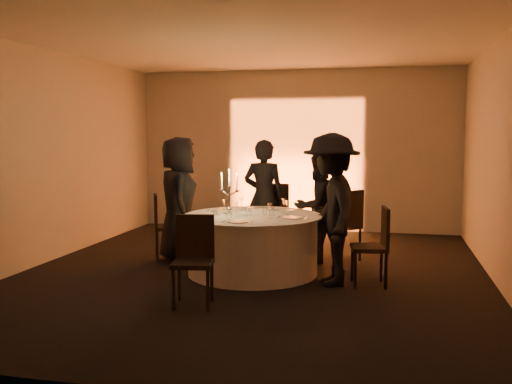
% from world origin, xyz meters
% --- Properties ---
extents(floor, '(7.00, 7.00, 0.00)m').
position_xyz_m(floor, '(0.00, 0.00, 0.00)').
color(floor, black).
rests_on(floor, ground).
extents(ceiling, '(7.00, 7.00, 0.00)m').
position_xyz_m(ceiling, '(0.00, 0.00, 3.00)').
color(ceiling, silver).
rests_on(ceiling, wall_back).
extents(wall_back, '(7.00, 0.00, 7.00)m').
position_xyz_m(wall_back, '(0.00, 3.50, 1.50)').
color(wall_back, '#B5B1A8').
rests_on(wall_back, floor).
extents(wall_front, '(7.00, 0.00, 7.00)m').
position_xyz_m(wall_front, '(0.00, -3.50, 1.50)').
color(wall_front, '#B5B1A8').
rests_on(wall_front, floor).
extents(wall_left, '(0.00, 7.00, 7.00)m').
position_xyz_m(wall_left, '(-3.00, 0.00, 1.50)').
color(wall_left, '#B5B1A8').
rests_on(wall_left, floor).
extents(wall_right, '(0.00, 7.00, 7.00)m').
position_xyz_m(wall_right, '(3.00, 0.00, 1.50)').
color(wall_right, '#B5B1A8').
rests_on(wall_right, floor).
extents(uplighter_fixture, '(0.25, 0.12, 0.10)m').
position_xyz_m(uplighter_fixture, '(0.00, 3.20, 0.05)').
color(uplighter_fixture, black).
rests_on(uplighter_fixture, floor).
extents(banquet_table, '(1.80, 1.80, 0.77)m').
position_xyz_m(banquet_table, '(0.00, 0.00, 0.38)').
color(banquet_table, black).
rests_on(banquet_table, floor).
extents(chair_left, '(0.54, 0.54, 0.93)m').
position_xyz_m(chair_left, '(-1.50, 0.62, 0.52)').
color(chair_left, black).
rests_on(chair_left, floor).
extents(chair_back_left, '(0.46, 0.46, 1.05)m').
position_xyz_m(chair_back_left, '(-0.00, 1.58, 0.60)').
color(chair_back_left, black).
rests_on(chair_back_left, floor).
extents(chair_back_right, '(0.64, 0.64, 1.03)m').
position_xyz_m(chair_back_right, '(1.12, 0.99, 0.58)').
color(chair_back_right, black).
rests_on(chair_back_right, floor).
extents(chair_right, '(0.48, 0.48, 0.95)m').
position_xyz_m(chair_right, '(1.58, -0.23, 0.53)').
color(chair_right, black).
rests_on(chair_right, floor).
extents(chair_front, '(0.49, 0.49, 0.96)m').
position_xyz_m(chair_front, '(-0.31, -1.43, 0.54)').
color(chair_front, black).
rests_on(chair_front, floor).
extents(guest_left, '(0.85, 1.01, 1.77)m').
position_xyz_m(guest_left, '(-1.19, 0.48, 0.89)').
color(guest_left, black).
rests_on(guest_left, floor).
extents(guest_back_left, '(0.67, 0.47, 1.73)m').
position_xyz_m(guest_back_left, '(-0.11, 1.18, 0.87)').
color(guest_back_left, black).
rests_on(guest_back_left, floor).
extents(guest_back_right, '(0.96, 0.95, 1.57)m').
position_xyz_m(guest_back_right, '(0.75, 0.85, 0.78)').
color(guest_back_right, black).
rests_on(guest_back_right, floor).
extents(guest_right, '(0.99, 1.33, 1.83)m').
position_xyz_m(guest_right, '(1.05, -0.31, 0.92)').
color(guest_right, black).
rests_on(guest_right, floor).
extents(plate_left, '(0.36, 0.27, 0.08)m').
position_xyz_m(plate_left, '(-0.50, 0.24, 0.79)').
color(plate_left, silver).
rests_on(plate_left, banquet_table).
extents(plate_back_left, '(0.36, 0.29, 0.01)m').
position_xyz_m(plate_back_left, '(-0.03, 0.62, 0.78)').
color(plate_back_left, silver).
rests_on(plate_back_left, banquet_table).
extents(plate_back_right, '(0.36, 0.29, 0.01)m').
position_xyz_m(plate_back_right, '(0.30, 0.50, 0.78)').
color(plate_back_right, silver).
rests_on(plate_back_right, banquet_table).
extents(plate_right, '(0.36, 0.26, 0.01)m').
position_xyz_m(plate_right, '(0.55, -0.14, 0.78)').
color(plate_right, silver).
rests_on(plate_right, banquet_table).
extents(plate_front, '(0.36, 0.25, 0.01)m').
position_xyz_m(plate_front, '(-0.04, -0.62, 0.78)').
color(plate_front, silver).
rests_on(plate_front, banquet_table).
extents(coffee_cup, '(0.11, 0.11, 0.07)m').
position_xyz_m(coffee_cup, '(-0.46, -0.11, 0.80)').
color(coffee_cup, silver).
rests_on(coffee_cup, banquet_table).
extents(candelabra, '(0.25, 0.12, 0.60)m').
position_xyz_m(candelabra, '(-0.30, -0.04, 0.98)').
color(candelabra, silver).
rests_on(candelabra, banquet_table).
extents(wine_glass_a, '(0.07, 0.07, 0.19)m').
position_xyz_m(wine_glass_a, '(-0.18, -0.14, 0.91)').
color(wine_glass_a, silver).
rests_on(wine_glass_a, banquet_table).
extents(wine_glass_b, '(0.07, 0.07, 0.19)m').
position_xyz_m(wine_glass_b, '(-0.39, 0.04, 0.91)').
color(wine_glass_b, silver).
rests_on(wine_glass_b, banquet_table).
extents(wine_glass_c, '(0.07, 0.07, 0.19)m').
position_xyz_m(wine_glass_c, '(0.44, 0.09, 0.91)').
color(wine_glass_c, silver).
rests_on(wine_glass_c, banquet_table).
extents(wine_glass_d, '(0.07, 0.07, 0.19)m').
position_xyz_m(wine_glass_d, '(-0.24, 0.35, 0.91)').
color(wine_glass_d, silver).
rests_on(wine_glass_d, banquet_table).
extents(wine_glass_e, '(0.07, 0.07, 0.19)m').
position_xyz_m(wine_glass_e, '(0.28, -0.25, 0.91)').
color(wine_glass_e, silver).
rests_on(wine_glass_e, banquet_table).
extents(wine_glass_f, '(0.07, 0.07, 0.19)m').
position_xyz_m(wine_glass_f, '(0.36, 0.28, 0.91)').
color(wine_glass_f, silver).
rests_on(wine_glass_f, banquet_table).
extents(tumbler_a, '(0.07, 0.07, 0.09)m').
position_xyz_m(tumbler_a, '(-0.22, -0.35, 0.82)').
color(tumbler_a, silver).
rests_on(tumbler_a, banquet_table).
extents(tumbler_b, '(0.07, 0.07, 0.09)m').
position_xyz_m(tumbler_b, '(-0.06, 0.10, 0.82)').
color(tumbler_b, silver).
rests_on(tumbler_b, banquet_table).
extents(tumbler_c, '(0.07, 0.07, 0.09)m').
position_xyz_m(tumbler_c, '(0.14, 0.10, 0.82)').
color(tumbler_c, silver).
rests_on(tumbler_c, banquet_table).
extents(tumbler_d, '(0.07, 0.07, 0.09)m').
position_xyz_m(tumbler_d, '(0.26, -0.01, 0.82)').
color(tumbler_d, silver).
rests_on(tumbler_d, banquet_table).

